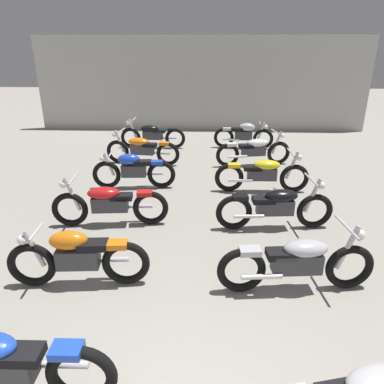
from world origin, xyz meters
The scene contains 11 objects.
back_wall centered at (0.00, 13.38, 1.80)m, with size 13.05×0.24×3.60m, color #B2B2AD.
motorcycle_left_row_1 centered at (-1.49, 2.87, 0.46)m, with size 1.97×0.50×0.88m.
motorcycle_left_row_2 centered at (-1.53, 4.71, 0.45)m, with size 2.17×0.68×0.97m.
motorcycle_left_row_3 centered at (-1.46, 6.66, 0.46)m, with size 1.97×0.48×0.88m.
motorcycle_left_row_4 centered at (-1.59, 8.57, 0.45)m, with size 2.17×0.68×0.97m.
motorcycle_left_row_5 centered at (-1.56, 10.37, 0.45)m, with size 2.17×0.68×0.97m.
motorcycle_right_row_1 centered at (1.53, 2.89, 0.45)m, with size 2.17×0.68×0.97m.
motorcycle_right_row_2 centered at (1.55, 4.71, 0.45)m, with size 2.17×0.68×0.97m.
motorcycle_right_row_3 centered at (1.56, 6.55, 0.45)m, with size 2.17×0.68×0.97m.
motorcycle_right_row_4 centered at (1.61, 8.58, 0.45)m, with size 2.15×0.76×0.97m.
motorcycle_right_row_5 centered at (1.49, 10.46, 0.46)m, with size 1.97×0.48×0.88m.
Camera 1 is at (0.28, -1.29, 3.13)m, focal length 33.37 mm.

